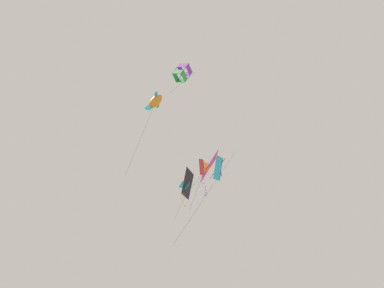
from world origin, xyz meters
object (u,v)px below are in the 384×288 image
(kite_delta_mid_left, at_px, (187,184))
(kite_diamond_far_centre, at_px, (202,168))
(kite_box_near_left, at_px, (182,73))
(kite_fish_highest, at_px, (155,101))
(kite_delta_low_drifter, at_px, (208,166))
(kite_diamond_near_right, at_px, (218,168))

(kite_delta_mid_left, xyz_separation_m, kite_diamond_far_centre, (2.77, 4.33, -3.53))
(kite_box_near_left, bearing_deg, kite_fish_highest, 61.13)
(kite_delta_mid_left, xyz_separation_m, kite_delta_low_drifter, (0.40, 2.90, -0.34))
(kite_box_near_left, bearing_deg, kite_delta_mid_left, 19.34)
(kite_fish_highest, xyz_separation_m, kite_diamond_far_centre, (-4.47, 0.59, -4.59))
(kite_delta_low_drifter, bearing_deg, kite_diamond_far_centre, 146.14)
(kite_diamond_near_right, xyz_separation_m, kite_diamond_far_centre, (-0.46, -1.97, 1.99))
(kite_delta_mid_left, relative_size, kite_diamond_near_right, 0.58)
(kite_box_near_left, distance_m, kite_delta_low_drifter, 8.36)
(kite_fish_highest, distance_m, kite_diamond_near_right, 8.12)
(kite_fish_highest, bearing_deg, kite_delta_low_drifter, -32.54)
(kite_delta_mid_left, height_order, kite_box_near_left, kite_box_near_left)
(kite_fish_highest, distance_m, kite_box_near_left, 3.27)
(kite_fish_highest, relative_size, kite_diamond_far_centre, 1.97)
(kite_delta_mid_left, bearing_deg, kite_delta_low_drifter, -140.26)
(kite_diamond_near_right, relative_size, kite_delta_low_drifter, 1.51)
(kite_box_near_left, xyz_separation_m, kite_delta_low_drifter, (-7.14, -4.10, -1.47))
(kite_box_near_left, bearing_deg, kite_diamond_near_right, -14.38)
(kite_diamond_far_centre, distance_m, kite_box_near_left, 7.19)
(kite_diamond_near_right, distance_m, kite_box_near_left, 7.96)
(kite_delta_low_drifter, bearing_deg, kite_diamond_near_right, 165.13)
(kite_delta_mid_left, xyz_separation_m, kite_fish_highest, (7.24, 3.74, 1.05))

